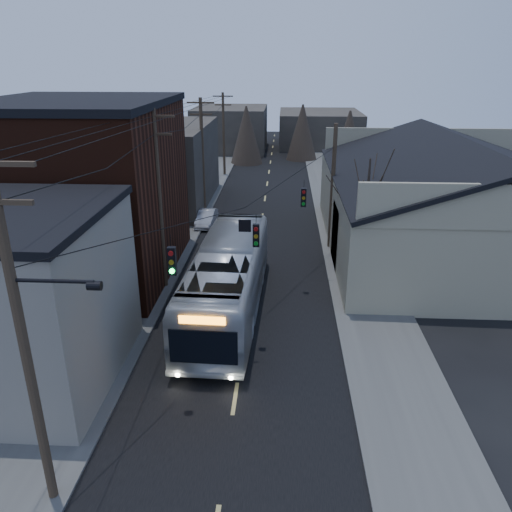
{
  "coord_description": "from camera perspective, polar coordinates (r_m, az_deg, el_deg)",
  "views": [
    {
      "loc": [
        1.71,
        -7.93,
        12.31
      ],
      "look_at": [
        0.4,
        15.57,
        3.0
      ],
      "focal_mm": 35.0,
      "sensor_mm": 36.0,
      "label": 1
    }
  ],
  "objects": [
    {
      "name": "building_left_far",
      "position": [
        46.19,
        -11.09,
        10.19
      ],
      "size": [
        9.0,
        14.0,
        7.0
      ],
      "primitive_type": "cube",
      "color": "#332E28",
      "rests_on": "ground"
    },
    {
      "name": "building_far_left",
      "position": [
        73.93,
        -2.9,
        14.32
      ],
      "size": [
        10.0,
        12.0,
        6.0
      ],
      "primitive_type": "cube",
      "color": "#332E28",
      "rests_on": "ground"
    },
    {
      "name": "utility_lines",
      "position": [
        33.26,
        -5.28,
        8.71
      ],
      "size": [
        11.24,
        45.28,
        10.5
      ],
      "color": "#382B1E",
      "rests_on": "ground"
    },
    {
      "name": "building_far_right",
      "position": [
        78.73,
        7.25,
        14.25
      ],
      "size": [
        12.0,
        14.0,
        5.0
      ],
      "primitive_type": "cube",
      "color": "#332E28",
      "rests_on": "ground"
    },
    {
      "name": "warehouse",
      "position": [
        36.12,
        21.36,
        4.64
      ],
      "size": [
        16.16,
        20.6,
        7.73
      ],
      "color": "gray",
      "rests_on": "ground"
    },
    {
      "name": "building_brick",
      "position": [
        31.16,
        -19.12,
        6.82
      ],
      "size": [
        10.0,
        12.0,
        10.0
      ],
      "primitive_type": "cube",
      "color": "black",
      "rests_on": "ground"
    },
    {
      "name": "parked_car",
      "position": [
        39.7,
        -5.67,
        4.33
      ],
      "size": [
        1.44,
        3.76,
        1.22
      ],
      "primitive_type": "imported",
      "rotation": [
        0.0,
        0.0,
        -0.04
      ],
      "color": "#9D9EA4",
      "rests_on": "ground"
    },
    {
      "name": "building_clapboard",
      "position": [
        21.89,
        -26.54,
        -4.6
      ],
      "size": [
        8.0,
        8.0,
        7.0
      ],
      "primitive_type": "cube",
      "color": "gray",
      "rests_on": "ground"
    },
    {
      "name": "bare_tree",
      "position": [
        29.65,
        12.38,
        3.98
      ],
      "size": [
        0.4,
        0.4,
        7.2
      ],
      "primitive_type": "cone",
      "color": "black",
      "rests_on": "ground"
    },
    {
      "name": "bus",
      "position": [
        25.5,
        -3.25,
        -2.65
      ],
      "size": [
        3.6,
        13.45,
        3.72
      ],
      "primitive_type": "imported",
      "rotation": [
        0.0,
        0.0,
        3.11
      ],
      "color": "#A1A6AC",
      "rests_on": "ground"
    },
    {
      "name": "sidewalk_left",
      "position": [
        40.7,
        -8.61,
        3.81
      ],
      "size": [
        4.0,
        110.0,
        0.12
      ],
      "primitive_type": "cube",
      "color": "#474744",
      "rests_on": "ground"
    },
    {
      "name": "sidewalk_right",
      "position": [
        40.15,
        9.91,
        3.48
      ],
      "size": [
        4.0,
        110.0,
        0.12
      ],
      "primitive_type": "cube",
      "color": "#474744",
      "rests_on": "ground"
    },
    {
      "name": "road_surface",
      "position": [
        39.91,
        0.59,
        3.63
      ],
      "size": [
        9.0,
        110.0,
        0.02
      ],
      "primitive_type": "cube",
      "color": "black",
      "rests_on": "ground"
    }
  ]
}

